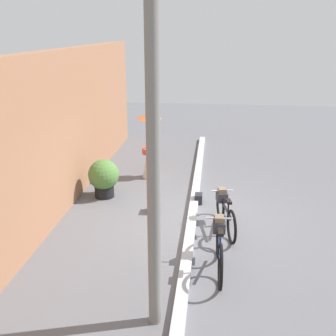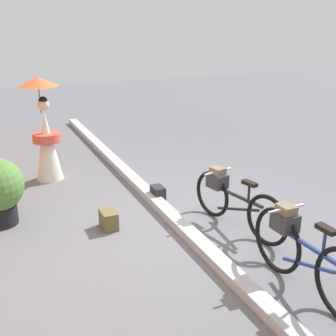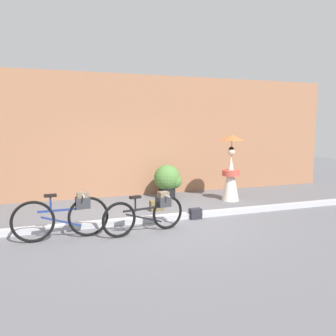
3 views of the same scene
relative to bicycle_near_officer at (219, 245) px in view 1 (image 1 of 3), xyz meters
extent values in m
plane|color=slate|center=(1.89, 0.57, -0.46)|extent=(30.00, 30.00, 0.00)
cube|color=#9E6B4C|center=(1.89, 3.68, 1.34)|extent=(14.00, 0.40, 3.60)
cube|color=#B2B2B7|center=(1.89, 0.57, -0.40)|extent=(14.00, 0.20, 0.12)
torus|color=black|center=(0.42, 0.01, -0.07)|extent=(0.77, 0.08, 0.77)
torus|color=black|center=(-0.57, -0.02, -0.07)|extent=(0.77, 0.08, 0.77)
cube|color=navy|center=(-0.08, 0.00, 0.10)|extent=(0.83, 0.06, 0.04)
cube|color=navy|center=(-0.08, 0.00, -0.12)|extent=(0.72, 0.05, 0.26)
cylinder|color=navy|center=(-0.25, -0.01, 0.22)|extent=(0.03, 0.03, 0.32)
cube|color=black|center=(-0.25, -0.01, 0.39)|extent=(0.22, 0.10, 0.05)
cylinder|color=silver|center=(0.32, 0.01, 0.37)|extent=(0.04, 0.48, 0.03)
cube|color=#333338|center=(0.32, 0.01, 0.21)|extent=(0.27, 0.23, 0.20)
cube|color=#72604C|center=(0.32, 0.01, 0.34)|extent=(0.20, 0.17, 0.14)
torus|color=black|center=(1.99, -0.04, -0.11)|extent=(0.68, 0.19, 0.69)
torus|color=black|center=(0.95, -0.25, -0.11)|extent=(0.68, 0.19, 0.69)
cube|color=black|center=(1.47, -0.15, 0.03)|extent=(0.88, 0.21, 0.04)
cube|color=black|center=(1.47, -0.15, -0.16)|extent=(0.77, 0.19, 0.28)
cylinder|color=black|center=(1.29, -0.18, 0.14)|extent=(0.03, 0.03, 0.28)
cube|color=black|center=(1.29, -0.18, 0.28)|extent=(0.23, 0.13, 0.05)
cylinder|color=silver|center=(1.89, -0.06, 0.27)|extent=(0.12, 0.48, 0.03)
cube|color=#333338|center=(1.89, -0.06, 0.13)|extent=(0.30, 0.27, 0.20)
cube|color=#72604C|center=(1.89, -0.06, 0.26)|extent=(0.23, 0.20, 0.14)
cone|color=silver|center=(4.55, 1.90, 0.18)|extent=(0.48, 0.48, 1.27)
cylinder|color=#D14C3D|center=(4.55, 1.90, 0.33)|extent=(0.49, 0.49, 0.16)
sphere|color=beige|center=(4.55, 1.90, 0.92)|extent=(0.20, 0.20, 0.20)
sphere|color=black|center=(4.55, 1.90, 0.99)|extent=(0.15, 0.15, 0.15)
cylinder|color=olive|center=(4.59, 1.95, 1.04)|extent=(0.02, 0.02, 0.55)
cone|color=orange|center=(4.59, 1.95, 1.31)|extent=(0.69, 0.69, 0.16)
cylinder|color=black|center=(2.98, 2.85, -0.31)|extent=(0.48, 0.48, 0.28)
sphere|color=#4C7A38|center=(2.98, 2.85, 0.13)|extent=(0.77, 0.77, 0.77)
sphere|color=#4C7A38|center=(3.17, 2.74, 0.04)|extent=(0.42, 0.42, 0.42)
cube|color=#26262D|center=(2.84, 0.47, -0.34)|extent=(0.27, 0.18, 0.24)
cube|color=black|center=(2.84, 0.42, -0.28)|extent=(0.23, 0.06, 0.08)
cube|color=brown|center=(2.22, 1.48, -0.33)|extent=(0.32, 0.20, 0.25)
cube|color=brown|center=(2.22, 1.41, -0.27)|extent=(0.27, 0.07, 0.09)
cylinder|color=slate|center=(-1.50, 0.92, 1.94)|extent=(0.18, 0.18, 4.80)
camera|label=1|loc=(-6.37, 0.18, 3.57)|focal=43.80mm
camera|label=2|loc=(-2.97, 2.88, 2.29)|focal=45.05mm
camera|label=3|loc=(-0.22, -6.42, 1.65)|focal=36.26mm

